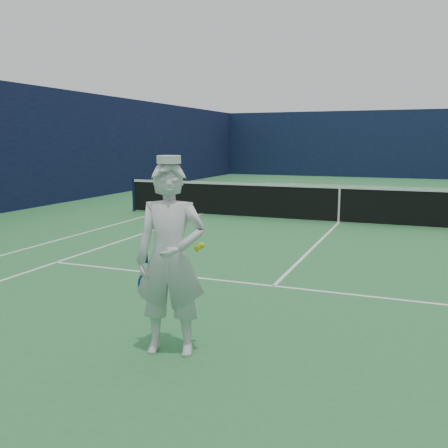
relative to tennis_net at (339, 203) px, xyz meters
name	(u,v)px	position (x,y,z in m)	size (l,w,h in m)	color
ground	(338,223)	(0.00, 0.00, -0.55)	(80.00, 80.00, 0.00)	#2B723A
court_markings	(338,223)	(0.00, 0.00, -0.55)	(11.03, 23.83, 0.01)	white
windscreen_fence	(341,148)	(0.00, 0.00, 1.45)	(20.12, 36.12, 4.00)	#0E1836
tennis_net	(339,203)	(0.00, 0.00, 0.00)	(12.88, 0.09, 1.07)	#141E4C
tennis_player	(170,259)	(-0.35, -9.09, 0.45)	(0.89, 0.66, 2.06)	white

